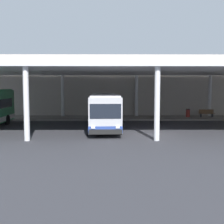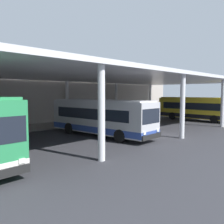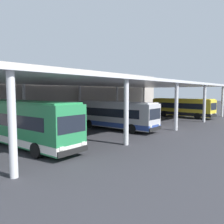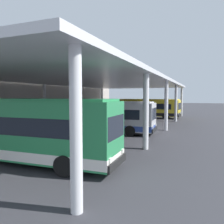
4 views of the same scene
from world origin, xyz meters
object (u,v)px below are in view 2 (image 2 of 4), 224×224
bus_middle_bay (195,108)px  trash_bin (109,115)px  bench_waiting (120,114)px  bus_second_bay (101,117)px

bus_middle_bay → trash_bin: (-7.34, 9.49, -0.98)m
bus_middle_bay → bench_waiting: bus_middle_bay is taller
bench_waiting → bus_middle_bay: bearing=-61.1°
bus_second_bay → bus_middle_bay: bearing=-2.4°
bus_second_bay → bench_waiting: bearing=35.1°
bus_second_bay → bus_middle_bay: same height
bus_second_bay → trash_bin: bearing=41.3°
bus_middle_bay → trash_bin: 12.04m
bench_waiting → bus_second_bay: bearing=-144.9°
bus_second_bay → bus_middle_bay: (17.31, -0.73, 0.00)m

